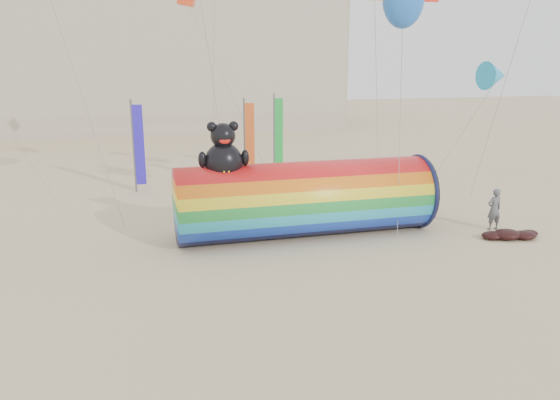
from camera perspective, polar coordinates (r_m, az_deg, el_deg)
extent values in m
plane|color=#CCB58C|center=(18.87, -0.27, -8.28)|extent=(160.00, 160.00, 0.00)
cube|color=#B7AD99|center=(63.32, -22.93, 15.82)|extent=(60.00, 15.00, 20.00)
cube|color=#28303D|center=(55.86, -23.97, 16.57)|extent=(59.50, 0.12, 17.00)
cylinder|color=red|center=(23.10, 2.64, 0.13)|extent=(10.86, 3.17, 3.17)
torus|color=#0F1438|center=(25.21, 14.23, 0.91)|extent=(0.22, 3.32, 3.32)
cylinder|color=black|center=(25.27, 14.49, 0.93)|extent=(0.05, 3.14, 3.14)
ellipsoid|color=black|center=(21.94, -5.91, 3.90)|extent=(1.55, 1.38, 1.63)
ellipsoid|color=#EFFA1A|center=(21.48, -5.69, 3.43)|extent=(0.80, 0.35, 0.70)
sphere|color=black|center=(21.77, -5.98, 6.71)|extent=(1.00, 1.00, 1.00)
sphere|color=black|center=(21.66, -7.15, 7.60)|extent=(0.40, 0.40, 0.40)
sphere|color=black|center=(21.80, -4.87, 7.70)|extent=(0.40, 0.40, 0.40)
ellipsoid|color=red|center=(21.39, -5.80, 6.21)|extent=(0.44, 0.16, 0.28)
ellipsoid|color=black|center=(21.70, -8.13, 4.20)|extent=(0.33, 0.33, 0.65)
ellipsoid|color=black|center=(21.98, -3.67, 4.44)|extent=(0.33, 0.33, 0.65)
imported|color=#54565B|center=(25.69, 21.48, -0.91)|extent=(0.69, 0.47, 1.86)
ellipsoid|color=black|center=(24.77, 22.64, -3.33)|extent=(1.17, 0.99, 0.41)
ellipsoid|color=black|center=(25.06, 24.18, -3.37)|extent=(0.99, 0.84, 0.34)
ellipsoid|color=black|center=(24.54, 21.31, -3.47)|extent=(0.91, 0.77, 0.32)
ellipsoid|color=black|center=(25.27, 22.62, -3.15)|extent=(0.78, 0.66, 0.27)
ellipsoid|color=black|center=(25.61, 24.62, -3.16)|extent=(0.73, 0.62, 0.25)
cylinder|color=#59595E|center=(31.69, -15.06, 5.45)|extent=(0.10, 0.10, 5.20)
cube|color=#2C1CD2|center=(31.68, -14.50, 5.57)|extent=(0.56, 0.06, 4.50)
cylinder|color=#59595E|center=(31.79, -3.73, 5.94)|extent=(0.10, 0.10, 5.20)
cube|color=#D6521E|center=(31.85, -3.18, 6.05)|extent=(0.56, 0.06, 4.50)
cylinder|color=#59595E|center=(35.66, -0.62, 6.89)|extent=(0.10, 0.10, 5.20)
cube|color=green|center=(35.73, -0.14, 6.99)|extent=(0.56, 0.06, 4.50)
cone|color=#1B9FDB|center=(30.58, 21.58, 11.99)|extent=(1.44, 1.44, 1.30)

